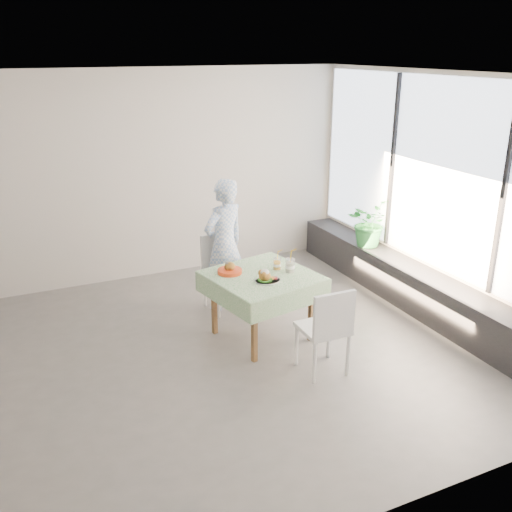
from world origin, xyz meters
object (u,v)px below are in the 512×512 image
cafe_table (262,299)px  diner (224,245)px  potted_plant (369,222)px  chair_far (224,287)px  main_dish (266,278)px  juice_cup_orange (277,264)px  chair_near (323,345)px

cafe_table → diner: (-0.08, 0.90, 0.35)m
diner → potted_plant: 2.09m
diner → chair_far: bearing=39.2°
main_dish → chair_far: bearing=92.9°
cafe_table → chair_far: size_ratio=1.33×
chair_far → juice_cup_orange: (0.31, -0.79, 0.52)m
cafe_table → juice_cup_orange: bearing=19.8°
chair_near → juice_cup_orange: (-0.02, 0.97, 0.52)m
juice_cup_orange → chair_near: bearing=-88.8°
chair_near → juice_cup_orange: size_ratio=3.62×
cafe_table → main_dish: (-0.04, -0.19, 0.33)m
cafe_table → chair_near: bearing=-75.1°
main_dish → diner: bearing=91.6°
chair_far → potted_plant: bearing=1.2°
cafe_table → chair_far: (-0.10, 0.87, -0.18)m
potted_plant → chair_near: bearing=-134.5°
main_dish → juice_cup_orange: juice_cup_orange is taller
juice_cup_orange → potted_plant: potted_plant is taller
juice_cup_orange → potted_plant: (1.79, 0.83, 0.03)m
diner → cafe_table: bearing=74.0°
main_dish → juice_cup_orange: size_ratio=1.10×
chair_far → chair_near: 1.79m
chair_far → chair_near: bearing=-79.2°
diner → potted_plant: size_ratio=2.46×
diner → juice_cup_orange: size_ratio=6.39×
chair_near → chair_far: bearing=100.8°
chair_far → main_dish: bearing=-87.1°
cafe_table → chair_far: 0.89m
juice_cup_orange → potted_plant: 1.98m
chair_near → diner: (-0.31, 1.80, 0.53)m
chair_near → potted_plant: (1.77, 1.80, 0.55)m
chair_near → main_dish: bearing=111.8°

